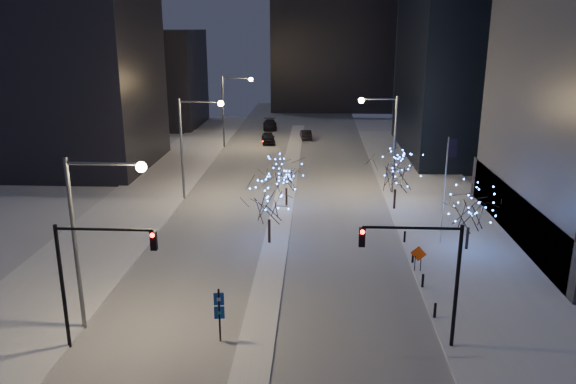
# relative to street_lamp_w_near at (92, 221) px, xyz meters

# --- Properties ---
(ground) EXTENTS (160.00, 160.00, 0.00)m
(ground) POSITION_rel_street_lamp_w_near_xyz_m (8.94, -2.00, -6.50)
(ground) COLOR silver
(ground) RESTS_ON ground
(road) EXTENTS (20.00, 130.00, 0.02)m
(road) POSITION_rel_street_lamp_w_near_xyz_m (8.94, 33.00, -6.49)
(road) COLOR #A4A9B2
(road) RESTS_ON ground
(median) EXTENTS (2.00, 80.00, 0.15)m
(median) POSITION_rel_street_lamp_w_near_xyz_m (8.94, 28.00, -6.42)
(median) COLOR white
(median) RESTS_ON ground
(east_sidewalk) EXTENTS (10.00, 90.00, 0.15)m
(east_sidewalk) POSITION_rel_street_lamp_w_near_xyz_m (23.94, 18.00, -6.42)
(east_sidewalk) COLOR white
(east_sidewalk) RESTS_ON ground
(west_sidewalk) EXTENTS (8.00, 90.00, 0.15)m
(west_sidewalk) POSITION_rel_street_lamp_w_near_xyz_m (-5.06, 18.00, -6.42)
(west_sidewalk) COLOR white
(west_sidewalk) RESTS_ON ground
(filler_west_near) EXTENTS (22.00, 18.00, 24.00)m
(filler_west_near) POSITION_rel_street_lamp_w_near_xyz_m (-19.06, 38.00, 5.50)
(filler_west_near) COLOR black
(filler_west_near) RESTS_ON ground
(filler_west_far) EXTENTS (18.00, 16.00, 16.00)m
(filler_west_far) POSITION_rel_street_lamp_w_near_xyz_m (-17.06, 68.00, 1.50)
(filler_west_far) COLOR black
(filler_west_far) RESTS_ON ground
(horizon_block) EXTENTS (24.00, 14.00, 42.00)m
(horizon_block) POSITION_rel_street_lamp_w_near_xyz_m (14.94, 90.00, 14.50)
(horizon_block) COLOR black
(horizon_block) RESTS_ON ground
(street_lamp_w_near) EXTENTS (4.40, 0.56, 10.00)m
(street_lamp_w_near) POSITION_rel_street_lamp_w_near_xyz_m (0.00, 0.00, 0.00)
(street_lamp_w_near) COLOR #595E66
(street_lamp_w_near) RESTS_ON ground
(street_lamp_w_mid) EXTENTS (4.40, 0.56, 10.00)m
(street_lamp_w_mid) POSITION_rel_street_lamp_w_near_xyz_m (0.00, 25.00, 0.00)
(street_lamp_w_mid) COLOR #595E66
(street_lamp_w_mid) RESTS_ON ground
(street_lamp_w_far) EXTENTS (4.40, 0.56, 10.00)m
(street_lamp_w_far) POSITION_rel_street_lamp_w_near_xyz_m (0.00, 50.00, 0.00)
(street_lamp_w_far) COLOR #595E66
(street_lamp_w_far) RESTS_ON ground
(street_lamp_east) EXTENTS (3.90, 0.56, 10.00)m
(street_lamp_east) POSITION_rel_street_lamp_w_near_xyz_m (19.02, 28.00, -0.05)
(street_lamp_east) COLOR #595E66
(street_lamp_east) RESTS_ON ground
(traffic_signal_west) EXTENTS (5.26, 0.43, 7.00)m
(traffic_signal_west) POSITION_rel_street_lamp_w_near_xyz_m (0.50, -2.00, -1.74)
(traffic_signal_west) COLOR black
(traffic_signal_west) RESTS_ON ground
(traffic_signal_east) EXTENTS (5.26, 0.43, 7.00)m
(traffic_signal_east) POSITION_rel_street_lamp_w_near_xyz_m (17.88, -1.00, -1.74)
(traffic_signal_east) COLOR black
(traffic_signal_east) RESTS_ON ground
(flagpoles) EXTENTS (1.35, 2.60, 8.00)m
(flagpoles) POSITION_rel_street_lamp_w_near_xyz_m (22.30, 15.25, -1.70)
(flagpoles) COLOR silver
(flagpoles) RESTS_ON east_sidewalk
(bollards) EXTENTS (0.16, 12.16, 0.90)m
(bollards) POSITION_rel_street_lamp_w_near_xyz_m (19.14, 8.00, -5.90)
(bollards) COLOR black
(bollards) RESTS_ON east_sidewalk
(car_near) EXTENTS (2.49, 4.87, 1.59)m
(car_near) POSITION_rel_street_lamp_w_near_xyz_m (4.97, 53.08, -5.71)
(car_near) COLOR black
(car_near) RESTS_ON ground
(car_mid) EXTENTS (2.04, 4.50, 1.43)m
(car_mid) POSITION_rel_street_lamp_w_near_xyz_m (10.44, 56.53, -5.78)
(car_mid) COLOR black
(car_mid) RESTS_ON ground
(car_far) EXTENTS (2.75, 5.64, 1.58)m
(car_far) POSITION_rel_street_lamp_w_near_xyz_m (4.27, 64.63, -5.71)
(car_far) COLOR black
(car_far) RESTS_ON ground
(holiday_tree_median_near) EXTENTS (5.08, 5.08, 5.28)m
(holiday_tree_median_near) POSITION_rel_street_lamp_w_near_xyz_m (8.44, 13.39, -2.91)
(holiday_tree_median_near) COLOR black
(holiday_tree_median_near) RESTS_ON median
(holiday_tree_median_far) EXTENTS (4.82, 4.82, 4.91)m
(holiday_tree_median_far) POSITION_rel_street_lamp_w_near_xyz_m (9.27, 23.00, -3.18)
(holiday_tree_median_far) COLOR black
(holiday_tree_median_far) RESTS_ON median
(holiday_tree_plaza_near) EXTENTS (4.74, 4.74, 5.04)m
(holiday_tree_plaza_near) POSITION_rel_street_lamp_w_near_xyz_m (23.70, 12.84, -3.13)
(holiday_tree_plaza_near) COLOR black
(holiday_tree_plaza_near) RESTS_ON east_sidewalk
(holiday_tree_plaza_far) EXTENTS (5.08, 5.08, 5.73)m
(holiday_tree_plaza_far) POSITION_rel_street_lamp_w_near_xyz_m (19.44, 22.56, -2.73)
(holiday_tree_plaza_far) COLOR black
(holiday_tree_plaza_far) RESTS_ON east_sidewalk
(wayfinding_sign) EXTENTS (0.56, 0.14, 3.15)m
(wayfinding_sign) POSITION_rel_street_lamp_w_near_xyz_m (6.94, -1.00, -4.57)
(wayfinding_sign) COLOR black
(wayfinding_sign) RESTS_ON ground
(construction_sign) EXTENTS (1.09, 0.37, 1.86)m
(construction_sign) POSITION_rel_street_lamp_w_near_xyz_m (19.24, 8.54, -5.23)
(construction_sign) COLOR black
(construction_sign) RESTS_ON east_sidewalk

